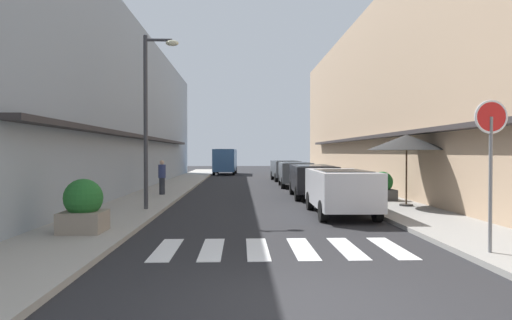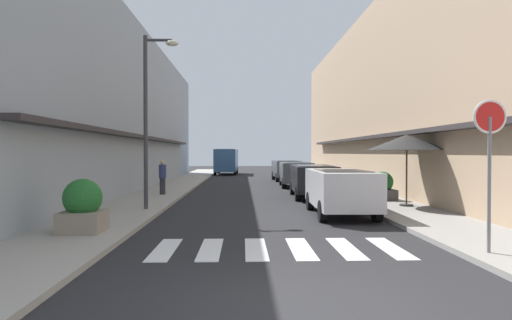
{
  "view_description": "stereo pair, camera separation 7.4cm",
  "coord_description": "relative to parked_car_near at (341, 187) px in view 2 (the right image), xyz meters",
  "views": [
    {
      "loc": [
        -0.83,
        -5.67,
        2.03
      ],
      "look_at": [
        -0.26,
        10.64,
        1.76
      ],
      "focal_mm": 31.25,
      "sensor_mm": 36.0,
      "label": 1
    },
    {
      "loc": [
        -0.75,
        -5.67,
        2.03
      ],
      "look_at": [
        -0.26,
        10.64,
        1.76
      ],
      "focal_mm": 31.25,
      "sensor_mm": 36.0,
      "label": 2
    }
  ],
  "objects": [
    {
      "name": "pedestrian_walking_near",
      "position": [
        -6.83,
        6.23,
        0.02
      ],
      "size": [
        0.34,
        0.34,
        1.57
      ],
      "rotation": [
        0.0,
        0.0,
        5.08
      ],
      "color": "#282B33",
      "rests_on": "sidewalk_left"
    },
    {
      "name": "delivery_van",
      "position": [
        -4.67,
        27.63,
        0.48
      ],
      "size": [
        2.16,
        5.46,
        2.37
      ],
      "color": "#33598C",
      "rests_on": "ground_plane"
    },
    {
      "name": "planter_corner",
      "position": [
        -7.02,
        -3.42,
        -0.2
      ],
      "size": [
        0.99,
        0.99,
        1.28
      ],
      "color": "gray",
      "rests_on": "sidewalk_left"
    },
    {
      "name": "sidewalk_left",
      "position": [
        -7.12,
        8.14,
        -0.86
      ],
      "size": [
        2.51,
        58.47,
        0.12
      ],
      "primitive_type": "cube",
      "color": "#9E998E",
      "rests_on": "ground_plane"
    },
    {
      "name": "parked_car_distant",
      "position": [
        -0.0,
        17.83,
        -0.0
      ],
      "size": [
        1.92,
        4.01,
        1.47
      ],
      "color": "#4C5156",
      "rests_on": "ground_plane"
    },
    {
      "name": "parked_car_mid",
      "position": [
        -0.0,
        5.7,
        0.0
      ],
      "size": [
        1.94,
        4.55,
        1.47
      ],
      "color": "black",
      "rests_on": "ground_plane"
    },
    {
      "name": "building_row_right",
      "position": [
        6.06,
        9.23,
        3.99
      ],
      "size": [
        5.5,
        39.59,
        9.83
      ],
      "color": "tan",
      "rests_on": "ground_plane"
    },
    {
      "name": "ground_plane",
      "position": [
        -2.41,
        8.14,
        -0.92
      ],
      "size": [
        91.89,
        91.89,
        0.0
      ],
      "primitive_type": "plane",
      "color": "#232326"
    },
    {
      "name": "planter_midblock",
      "position": [
        2.51,
        3.6,
        -0.28
      ],
      "size": [
        0.97,
        0.97,
        1.15
      ],
      "color": "#4C4C4C",
      "rests_on": "sidewalk_right"
    },
    {
      "name": "building_row_left",
      "position": [
        -10.88,
        9.23,
        3.41
      ],
      "size": [
        5.5,
        39.59,
        8.66
      ],
      "color": "#939EA8",
      "rests_on": "ground_plane"
    },
    {
      "name": "cafe_umbrella",
      "position": [
        2.72,
        1.52,
        1.47
      ],
      "size": [
        2.79,
        2.79,
        2.56
      ],
      "color": "#262626",
      "rests_on": "sidewalk_right"
    },
    {
      "name": "sidewalk_right",
      "position": [
        2.31,
        8.14,
        -0.86
      ],
      "size": [
        2.51,
        58.47,
        0.12
      ],
      "primitive_type": "cube",
      "color": "gray",
      "rests_on": "ground_plane"
    },
    {
      "name": "street_lamp",
      "position": [
        -6.27,
        0.98,
        2.75
      ],
      "size": [
        1.19,
        0.28,
        5.88
      ],
      "color": "#38383D",
      "rests_on": "sidewalk_left"
    },
    {
      "name": "round_street_sign",
      "position": [
        1.54,
        -5.91,
        1.43
      ],
      "size": [
        0.65,
        0.07,
        2.92
      ],
      "color": "slate",
      "rests_on": "sidewalk_right"
    },
    {
      "name": "parked_car_far",
      "position": [
        -0.0,
        12.03,
        -0.0
      ],
      "size": [
        1.92,
        4.19,
        1.47
      ],
      "color": "#4C5156",
      "rests_on": "ground_plane"
    },
    {
      "name": "parked_car_near",
      "position": [
        0.0,
        0.0,
        0.0
      ],
      "size": [
        1.88,
        4.29,
        1.47
      ],
      "color": "silver",
      "rests_on": "ground_plane"
    },
    {
      "name": "crosswalk",
      "position": [
        -2.41,
        -4.92,
        -0.92
      ],
      "size": [
        5.2,
        2.2,
        0.01
      ],
      "color": "silver",
      "rests_on": "ground_plane"
    }
  ]
}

